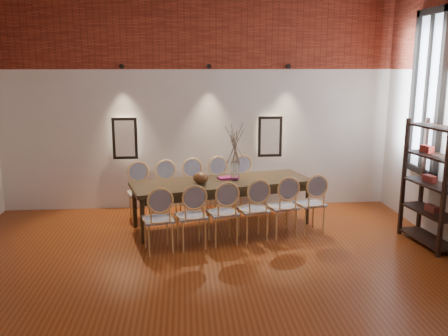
{
  "coord_description": "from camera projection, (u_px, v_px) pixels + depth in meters",
  "views": [
    {
      "loc": [
        -0.25,
        -5.0,
        2.56
      ],
      "look_at": [
        0.34,
        1.96,
        1.05
      ],
      "focal_mm": 38.0,
      "sensor_mm": 36.0,
      "label": 1
    }
  ],
  "objects": [
    {
      "name": "niche_left",
      "position": [
        125.0,
        138.0,
        8.41
      ],
      "size": [
        0.36,
        0.06,
        0.66
      ],
      "primitive_type": "cube",
      "color": "#FFEAC6",
      "rests_on": "wall_back"
    },
    {
      "name": "spot_fixture_mid",
      "position": [
        209.0,
        66.0,
        8.23
      ],
      "size": [
        0.08,
        0.1,
        0.08
      ],
      "primitive_type": "cylinder",
      "rotation": [
        1.57,
        0.0,
        0.0
      ],
      "color": "black",
      "rests_on": "wall_back"
    },
    {
      "name": "window_mullion",
      "position": [
        427.0,
        93.0,
        7.2
      ],
      "size": [
        0.06,
        0.06,
        2.4
      ],
      "primitive_type": "cube",
      "color": "black",
      "rests_on": "wall_right"
    },
    {
      "name": "book",
      "position": [
        227.0,
        178.0,
        7.75
      ],
      "size": [
        0.3,
        0.24,
        0.03
      ],
      "primitive_type": "cube",
      "rotation": [
        0.0,
        0.0,
        0.25
      ],
      "color": "#831454",
      "rests_on": "dining_table"
    },
    {
      "name": "chair_near_c",
      "position": [
        223.0,
        212.0,
        6.9
      ],
      "size": [
        0.53,
        0.53,
        0.94
      ],
      "primitive_type": null,
      "rotation": [
        0.0,
        0.0,
        0.25
      ],
      "color": "#E7B971",
      "rests_on": "floor"
    },
    {
      "name": "window_glass",
      "position": [
        428.0,
        93.0,
        7.2
      ],
      "size": [
        0.02,
        0.78,
        2.38
      ],
      "primitive_type": "cube",
      "color": "silver",
      "rests_on": "wall_right"
    },
    {
      "name": "chair_far_c",
      "position": [
        195.0,
        188.0,
        8.26
      ],
      "size": [
        0.53,
        0.53,
        0.94
      ],
      "primitive_type": null,
      "rotation": [
        0.0,
        0.0,
        3.39
      ],
      "color": "#E7B971",
      "rests_on": "floor"
    },
    {
      "name": "chair_far_b",
      "position": [
        169.0,
        190.0,
        8.11
      ],
      "size": [
        0.53,
        0.53,
        0.94
      ],
      "primitive_type": null,
      "rotation": [
        0.0,
        0.0,
        3.39
      ],
      "color": "#E7B971",
      "rests_on": "floor"
    },
    {
      "name": "spot_fixture_right",
      "position": [
        288.0,
        66.0,
        8.35
      ],
      "size": [
        0.08,
        0.1,
        0.08
      ],
      "primitive_type": "cylinder",
      "rotation": [
        1.57,
        0.0,
        0.0
      ],
      "color": "black",
      "rests_on": "wall_back"
    },
    {
      "name": "chair_near_f",
      "position": [
        310.0,
        203.0,
        7.35
      ],
      "size": [
        0.53,
        0.53,
        0.94
      ],
      "primitive_type": null,
      "rotation": [
        0.0,
        0.0,
        0.25
      ],
      "color": "#E7B971",
      "rests_on": "floor"
    },
    {
      "name": "niche_right",
      "position": [
        270.0,
        136.0,
        8.62
      ],
      "size": [
        0.36,
        0.06,
        0.66
      ],
      "primitive_type": "cube",
      "color": "#FFEAC6",
      "rests_on": "wall_back"
    },
    {
      "name": "bowl",
      "position": [
        201.0,
        178.0,
        7.41
      ],
      "size": [
        0.24,
        0.24,
        0.18
      ],
      "primitive_type": "ellipsoid",
      "color": "#563216",
      "rests_on": "dining_table"
    },
    {
      "name": "chair_far_a",
      "position": [
        141.0,
        193.0,
        7.96
      ],
      "size": [
        0.53,
        0.53,
        0.94
      ],
      "primitive_type": null,
      "rotation": [
        0.0,
        0.0,
        3.39
      ],
      "color": "#E7B971",
      "rests_on": "floor"
    },
    {
      "name": "chair_far_f",
      "position": [
        270.0,
        182.0,
        8.72
      ],
      "size": [
        0.53,
        0.53,
        0.94
      ],
      "primitive_type": null,
      "rotation": [
        0.0,
        0.0,
        3.39
      ],
      "color": "#E7B971",
      "rests_on": "floor"
    },
    {
      "name": "brick_band_back",
      "position": [
        197.0,
        25.0,
        8.13
      ],
      "size": [
        7.0,
        0.02,
        1.5
      ],
      "primitive_type": "cube",
      "color": "maroon",
      "rests_on": "ground"
    },
    {
      "name": "window_frame",
      "position": [
        427.0,
        93.0,
        7.2
      ],
      "size": [
        0.08,
        0.9,
        2.5
      ],
      "primitive_type": "cube",
      "color": "black",
      "rests_on": "wall_right"
    },
    {
      "name": "wall_back",
      "position": [
        198.0,
        98.0,
        8.46
      ],
      "size": [
        7.0,
        0.1,
        4.0
      ],
      "primitive_type": "cube",
      "color": "silver",
      "rests_on": "ground"
    },
    {
      "name": "chair_near_a",
      "position": [
        158.0,
        219.0,
        6.59
      ],
      "size": [
        0.53,
        0.53,
        0.94
      ],
      "primitive_type": null,
      "rotation": [
        0.0,
        0.0,
        0.25
      ],
      "color": "#E7B971",
      "rests_on": "floor"
    },
    {
      "name": "chair_near_d",
      "position": [
        253.0,
        209.0,
        7.05
      ],
      "size": [
        0.53,
        0.53,
        0.94
      ],
      "primitive_type": null,
      "rotation": [
        0.0,
        0.0,
        0.25
      ],
      "color": "#E7B971",
      "rests_on": "floor"
    },
    {
      "name": "wall_front",
      "position": [
        262.0,
        241.0,
        1.55
      ],
      "size": [
        7.0,
        0.1,
        4.0
      ],
      "primitive_type": "cube",
      "color": "silver",
      "rests_on": "ground"
    },
    {
      "name": "shelving_rack",
      "position": [
        433.0,
        184.0,
        6.77
      ],
      "size": [
        0.5,
        1.04,
        1.8
      ],
      "primitive_type": null,
      "rotation": [
        0.0,
        0.0,
        0.12
      ],
      "color": "black",
      "rests_on": "floor"
    },
    {
      "name": "chair_far_e",
      "position": [
        246.0,
        184.0,
        8.57
      ],
      "size": [
        0.53,
        0.53,
        0.94
      ],
      "primitive_type": null,
      "rotation": [
        0.0,
        0.0,
        3.39
      ],
      "color": "#E7B971",
      "rests_on": "floor"
    },
    {
      "name": "dried_branches",
      "position": [
        235.0,
        143.0,
        7.54
      ],
      "size": [
        0.5,
        0.5,
        0.7
      ],
      "primitive_type": null,
      "color": "brown",
      "rests_on": "vase"
    },
    {
      "name": "spot_fixture_left",
      "position": [
        122.0,
        66.0,
        8.11
      ],
      "size": [
        0.08,
        0.1,
        0.08
      ],
      "primitive_type": "cylinder",
      "rotation": [
        1.57,
        0.0,
        0.0
      ],
      "color": "black",
      "rests_on": "wall_back"
    },
    {
      "name": "dining_table",
      "position": [
        222.0,
        203.0,
        7.68
      ],
      "size": [
        3.0,
        1.6,
        0.75
      ],
      "primitive_type": "cube",
      "rotation": [
        0.0,
        0.0,
        0.25
      ],
      "color": "#362815",
      "rests_on": "floor"
    },
    {
      "name": "vase",
      "position": [
        235.0,
        171.0,
        7.64
      ],
      "size": [
        0.14,
        0.14,
        0.3
      ],
      "primitive_type": "cylinder",
      "color": "silver",
      "rests_on": "dining_table"
    },
    {
      "name": "chair_near_e",
      "position": [
        282.0,
        206.0,
        7.2
      ],
      "size": [
        0.53,
        0.53,
        0.94
      ],
      "primitive_type": null,
      "rotation": [
        0.0,
        0.0,
        0.25
      ],
      "color": "#E7B971",
      "rests_on": "floor"
    },
    {
      "name": "chair_far_d",
      "position": [
        221.0,
        186.0,
        8.42
      ],
      "size": [
        0.53,
        0.53,
        0.94
      ],
      "primitive_type": null,
      "rotation": [
        0.0,
        0.0,
        3.39
      ],
      "color": "#E7B971",
      "rests_on": "floor"
    },
    {
      "name": "floor",
      "position": [
        209.0,
        295.0,
        5.43
      ],
      "size": [
        7.0,
        7.0,
        0.02
      ],
      "primitive_type": "cube",
      "color": "brown",
      "rests_on": "ground"
    },
    {
      "name": "chair_near_b",
      "position": [
        191.0,
        216.0,
        6.75
      ],
      "size": [
        0.53,
        0.53,
        0.94
      ],
      "primitive_type": null,
      "rotation": [
        0.0,
        0.0,
        0.25
      ],
      "color": "#E7B971",
      "rests_on": "floor"
    }
  ]
}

